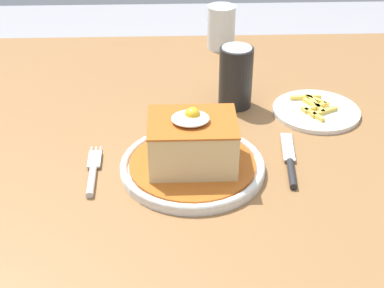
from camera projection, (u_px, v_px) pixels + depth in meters
name	position (u px, v px, depth m)	size (l,w,h in m)	color
dining_table	(165.00, 178.00, 1.07)	(1.34, 1.00, 0.73)	olive
main_plate	(192.00, 166.00, 0.93)	(0.24, 0.24, 0.02)	white
sandwich_meal	(192.00, 145.00, 0.91)	(0.21, 0.21, 0.11)	#B75B1E
fork	(92.00, 174.00, 0.92)	(0.02, 0.14, 0.01)	silver
knife	(290.00, 166.00, 0.94)	(0.03, 0.17, 0.01)	#262628
soda_can	(236.00, 77.00, 1.10)	(0.07, 0.07, 0.12)	black
drinking_glass	(221.00, 30.00, 1.36)	(0.07, 0.07, 0.10)	gold
side_plate_fries	(316.00, 111.00, 1.10)	(0.17, 0.17, 0.02)	white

